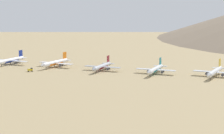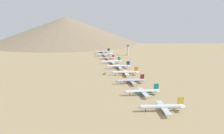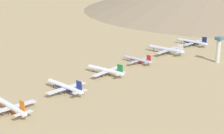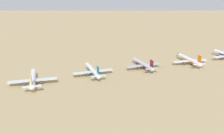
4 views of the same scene
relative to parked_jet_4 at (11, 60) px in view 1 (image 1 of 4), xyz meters
The scene contains 7 objects.
ground_plane 6.40m from the parked_jet_4, 11.86° to the left, with size 2757.76×2757.76×0.00m, color tan.
parked_jet_4 is the anchor object (origin of this frame).
parked_jet_5 57.71m from the parked_jet_4, 96.89° to the left, with size 51.78×41.92×14.98m.
parked_jet_6 115.82m from the parked_jet_4, 94.40° to the left, with size 49.02×39.96×14.13m.
parked_jet_7 173.56m from the parked_jet_4, 95.40° to the left, with size 50.49×41.11×14.55m.
parked_jet_8 231.88m from the parked_jet_4, 96.78° to the left, with size 53.40×43.25×15.44m.
service_truck 58.55m from the parked_jet_4, 60.13° to the left, with size 5.52×5.35×3.90m.
Camera 1 is at (367.08, 320.55, 72.23)m, focal length 66.53 mm.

